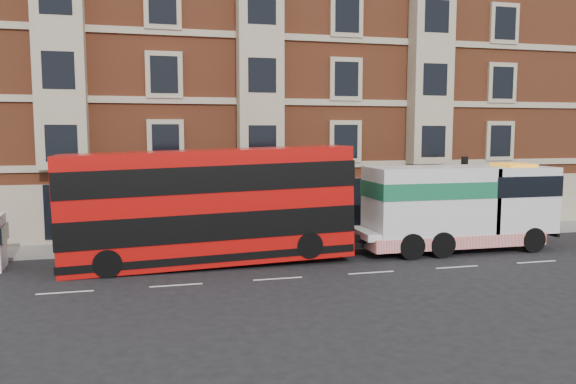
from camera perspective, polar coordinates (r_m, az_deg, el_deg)
name	(u,v)px	position (r m, az deg, el deg)	size (l,w,h in m)	color
ground	(278,279)	(22.71, -1.04, -8.80)	(120.00, 120.00, 0.00)	black
sidewalk	(246,241)	(29.86, -4.29, -5.04)	(90.00, 3.00, 0.15)	slate
victorian_terrace	(233,66)	(37.02, -5.65, 12.64)	(45.00, 12.00, 20.40)	brown
lamp_post_west	(126,199)	(27.78, -16.16, -0.67)	(0.35, 0.15, 4.35)	black
lamp_post_east	(464,189)	(32.51, 17.42, 0.25)	(0.35, 0.15, 4.35)	black
double_decker_bus	(209,204)	(24.84, -8.04, -1.25)	(12.51, 2.87, 5.07)	#B90C0A
tow_truck	(455,206)	(28.76, 16.64, -1.39)	(10.02, 2.96, 4.18)	silver
pedestrian	(135,233)	(27.96, -15.28, -4.00)	(0.65, 0.42, 1.77)	black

